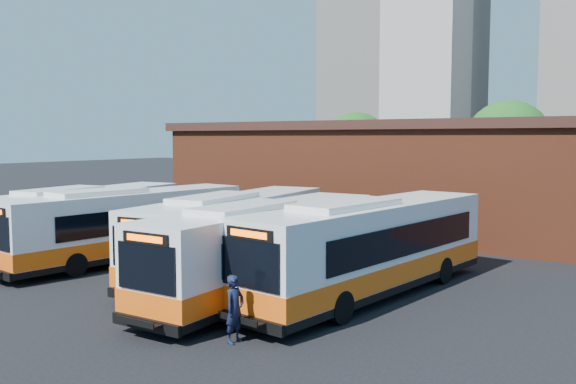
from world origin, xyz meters
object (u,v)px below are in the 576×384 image
Objects in this scene: bus_farwest at (83,223)px; bus_mideast at (267,252)px; transit_worker at (235,309)px; bus_midwest at (234,237)px; bus_east at (370,251)px; bus_west at (127,228)px.

bus_mideast is at bearing -13.35° from bus_farwest.
bus_mideast reaches higher than transit_worker.
transit_worker is (13.69, -6.06, -0.55)m from bus_farwest.
bus_midwest is 6.72× the size of transit_worker.
bus_east is at bearing -8.11° from bus_midwest.
transit_worker is (5.19, -6.64, -0.58)m from bus_midwest.
bus_west is 12.33m from transit_worker.
bus_west is at bearing 60.69° from transit_worker.
bus_farwest is 0.94× the size of bus_east.
bus_east is (11.62, 0.42, 0.06)m from bus_west.
bus_midwest is (5.53, 0.58, 0.01)m from bus_west.
bus_farwest is 14.98m from transit_worker.
bus_east reaches higher than bus_west.
bus_farwest is 0.99× the size of bus_mideast.
bus_mideast is at bearing -1.50° from bus_west.
bus_west is at bearing 170.38° from bus_mideast.
bus_midwest is at bearing -2.62° from bus_farwest.
bus_farwest is at bearing 177.37° from bus_midwest.
bus_midwest reaches higher than bus_mideast.
transit_worker is at bearing -90.25° from bus_east.
bus_midwest is 3.57m from bus_mideast.
bus_mideast reaches higher than bus_farwest.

